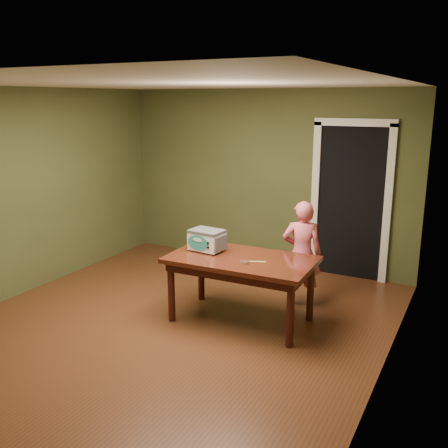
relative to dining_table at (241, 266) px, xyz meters
name	(u,v)px	position (x,y,z in m)	size (l,w,h in m)	color
floor	(173,324)	(-0.62, -0.45, -0.65)	(5.00, 5.00, 0.00)	#542F18
room_shell	(169,173)	(-0.62, -0.45, 1.06)	(4.52, 5.02, 2.61)	#4B532C
doorway	(356,199)	(0.68, 2.33, 0.41)	(1.10, 0.66, 2.25)	black
dining_table	(241,266)	(0.00, 0.00, 0.00)	(1.63, 0.95, 0.75)	#3C180D
toy_oven	(207,239)	(-0.46, 0.05, 0.23)	(0.42, 0.31, 0.25)	#4C4F54
baking_pan	(245,262)	(0.12, -0.16, 0.11)	(0.10, 0.10, 0.02)	silver
spatula	(258,262)	(0.23, -0.06, 0.10)	(0.18, 0.03, 0.01)	tan
child	(302,253)	(0.44, 0.77, 0.00)	(0.47, 0.31, 1.29)	#EF6279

